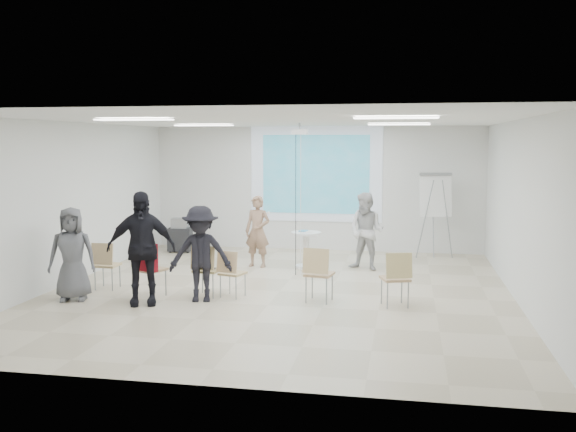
% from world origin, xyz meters
% --- Properties ---
extents(floor, '(8.00, 9.00, 0.10)m').
position_xyz_m(floor, '(0.00, 0.00, -0.05)').
color(floor, beige).
rests_on(floor, ground).
extents(ceiling, '(8.00, 9.00, 0.10)m').
position_xyz_m(ceiling, '(0.00, 0.00, 3.05)').
color(ceiling, white).
rests_on(ceiling, wall_back).
extents(wall_back, '(8.00, 0.10, 3.00)m').
position_xyz_m(wall_back, '(0.00, 4.55, 1.50)').
color(wall_back, silver).
rests_on(wall_back, floor).
extents(wall_left, '(0.10, 9.00, 3.00)m').
position_xyz_m(wall_left, '(-4.05, 0.00, 1.50)').
color(wall_left, silver).
rests_on(wall_left, floor).
extents(wall_right, '(0.10, 9.00, 3.00)m').
position_xyz_m(wall_right, '(4.05, 0.00, 1.50)').
color(wall_right, silver).
rests_on(wall_right, floor).
extents(projection_halo, '(3.20, 0.01, 2.30)m').
position_xyz_m(projection_halo, '(0.00, 4.49, 1.85)').
color(projection_halo, silver).
rests_on(projection_halo, wall_back).
extents(projection_image, '(2.60, 0.01, 1.90)m').
position_xyz_m(projection_image, '(0.00, 4.47, 1.85)').
color(projection_image, teal).
rests_on(projection_image, wall_back).
extents(pedestal_table, '(0.73, 0.73, 0.78)m').
position_xyz_m(pedestal_table, '(0.13, 2.20, 0.43)').
color(pedestal_table, white).
rests_on(pedestal_table, floor).
extents(player_left, '(0.69, 0.52, 1.71)m').
position_xyz_m(player_left, '(-0.90, 2.13, 0.85)').
color(player_left, tan).
rests_on(player_left, floor).
extents(player_right, '(1.04, 0.93, 1.77)m').
position_xyz_m(player_right, '(1.38, 2.22, 0.89)').
color(player_right, silver).
rests_on(player_right, floor).
extents(controller_left, '(0.06, 0.12, 0.04)m').
position_xyz_m(controller_left, '(-0.72, 2.38, 1.13)').
color(controller_left, white).
rests_on(controller_left, player_left).
extents(controller_right, '(0.08, 0.13, 0.04)m').
position_xyz_m(controller_right, '(1.20, 2.47, 1.19)').
color(controller_right, white).
rests_on(controller_right, player_right).
extents(chair_far_left, '(0.41, 0.44, 0.86)m').
position_xyz_m(chair_far_left, '(-3.09, -0.44, 0.51)').
color(chair_far_left, tan).
rests_on(chair_far_left, floor).
extents(chair_left_mid, '(0.58, 0.60, 0.93)m').
position_xyz_m(chair_left_mid, '(-2.13, -0.84, 0.55)').
color(chair_left_mid, tan).
rests_on(chair_left_mid, floor).
extents(chair_left_inner, '(0.46, 0.49, 0.90)m').
position_xyz_m(chair_left_inner, '(-1.16, -0.64, 0.53)').
color(chair_left_inner, tan).
rests_on(chair_left_inner, floor).
extents(chair_center, '(0.47, 0.49, 0.81)m').
position_xyz_m(chair_center, '(-0.73, -0.61, 0.48)').
color(chair_center, tan).
rests_on(chair_center, floor).
extents(chair_right_inner, '(0.50, 0.52, 0.92)m').
position_xyz_m(chair_right_inner, '(0.77, -0.68, 0.55)').
color(chair_right_inner, tan).
rests_on(chair_right_inner, floor).
extents(chair_right_far, '(0.54, 0.56, 0.90)m').
position_xyz_m(chair_right_far, '(2.04, -0.76, 0.53)').
color(chair_right_far, tan).
rests_on(chair_right_far, floor).
extents(red_jacket, '(0.50, 0.30, 0.47)m').
position_xyz_m(red_jacket, '(-2.09, -0.98, 0.72)').
color(red_jacket, maroon).
rests_on(red_jacket, chair_left_mid).
extents(laptop, '(0.35, 0.27, 0.03)m').
position_xyz_m(laptop, '(-1.15, -0.54, 0.48)').
color(laptop, black).
rests_on(laptop, chair_left_inner).
extents(audience_left, '(1.40, 1.09, 2.12)m').
position_xyz_m(audience_left, '(-2.02, -1.31, 1.06)').
color(audience_left, black).
rests_on(audience_left, floor).
extents(audience_mid, '(1.27, 0.86, 1.80)m').
position_xyz_m(audience_mid, '(-1.14, -0.94, 0.90)').
color(audience_mid, black).
rests_on(audience_mid, floor).
extents(audience_outer, '(0.98, 0.80, 1.74)m').
position_xyz_m(audience_outer, '(-3.28, -1.24, 0.87)').
color(audience_outer, '#5E5E63').
rests_on(audience_outer, floor).
extents(flipchart_easel, '(0.83, 0.64, 1.94)m').
position_xyz_m(flipchart_easel, '(2.82, 3.78, 1.43)').
color(flipchart_easel, gray).
rests_on(flipchart_easel, floor).
extents(av_cart, '(0.59, 0.50, 0.81)m').
position_xyz_m(av_cart, '(-3.16, 3.61, 0.37)').
color(av_cart, black).
rests_on(av_cart, floor).
extents(ceiling_projector, '(0.30, 0.25, 3.00)m').
position_xyz_m(ceiling_projector, '(0.10, 1.49, 2.69)').
color(ceiling_projector, white).
rests_on(ceiling_projector, ceiling).
extents(fluor_panel_nw, '(1.20, 0.30, 0.02)m').
position_xyz_m(fluor_panel_nw, '(-2.00, 2.00, 2.97)').
color(fluor_panel_nw, white).
rests_on(fluor_panel_nw, ceiling).
extents(fluor_panel_ne, '(1.20, 0.30, 0.02)m').
position_xyz_m(fluor_panel_ne, '(2.00, 2.00, 2.97)').
color(fluor_panel_ne, white).
rests_on(fluor_panel_ne, ceiling).
extents(fluor_panel_sw, '(1.20, 0.30, 0.02)m').
position_xyz_m(fluor_panel_sw, '(-2.00, -1.50, 2.97)').
color(fluor_panel_sw, white).
rests_on(fluor_panel_sw, ceiling).
extents(fluor_panel_se, '(1.20, 0.30, 0.02)m').
position_xyz_m(fluor_panel_se, '(2.00, -1.50, 2.97)').
color(fluor_panel_se, white).
rests_on(fluor_panel_se, ceiling).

